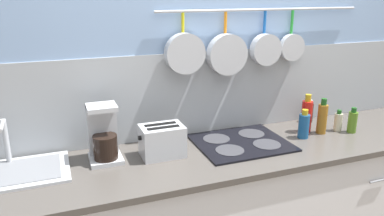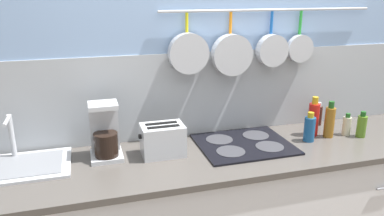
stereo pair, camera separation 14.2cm
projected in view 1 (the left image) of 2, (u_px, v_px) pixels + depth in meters
The scene contains 12 objects.
wall_back at pixel (216, 78), 2.38m from camera, with size 7.20×0.15×2.60m.
countertop at pixel (240, 152), 2.17m from camera, with size 3.13×0.63×0.03m.
sink_basin at pixel (7, 172), 1.86m from camera, with size 0.59×0.36×0.25m.
coffee_maker at pixel (104, 137), 2.00m from camera, with size 0.17×0.18×0.31m.
toaster at pixel (162, 141), 2.06m from camera, with size 0.25×0.16×0.18m.
cooktop at pixel (241, 142), 2.25m from camera, with size 0.54×0.46×0.01m.
bottle_vinegar at pixel (304, 125), 2.31m from camera, with size 0.07×0.07×0.18m.
bottle_dish_soap at pixel (307, 115), 2.41m from camera, with size 0.07×0.07×0.25m.
bottle_hot_sauce at pixel (322, 118), 2.38m from camera, with size 0.06×0.06×0.23m.
bottle_olive_oil at pixel (309, 112), 2.60m from camera, with size 0.05×0.05×0.16m.
bottle_sesame_oil at pixel (338, 122), 2.44m from camera, with size 0.05×0.05×0.14m.
bottle_cooking_wine at pixel (352, 121), 2.41m from camera, with size 0.06×0.06×0.17m.
Camera 1 is at (-0.97, -1.77, 1.82)m, focal length 35.00 mm.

